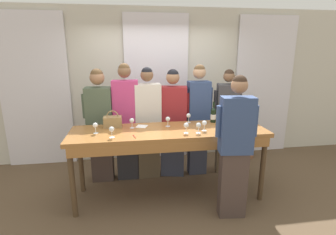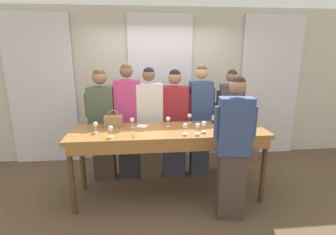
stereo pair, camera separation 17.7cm
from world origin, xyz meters
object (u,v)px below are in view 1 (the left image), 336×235
(guest_beige_cap, at_px, (226,121))
(potted_plant, at_px, (246,142))
(wine_glass_front_left, at_px, (95,126))
(wine_glass_center_left, at_px, (168,119))
(wine_bottle, at_px, (213,115))
(wine_glass_front_right, at_px, (204,123))
(host_pouring, at_px, (235,147))
(wine_glass_back_left, at_px, (132,121))
(wine_glass_back_mid, at_px, (189,116))
(tasting_bar, at_px, (169,137))
(guest_cream_sweater, at_px, (148,123))
(wine_glass_center_mid, at_px, (112,130))
(guest_navy_coat, at_px, (198,118))
(guest_striped_shirt, at_px, (173,123))
(guest_olive_jacket, at_px, (100,125))
(handbag, at_px, (113,122))
(guest_pink_top, at_px, (126,121))
(wine_glass_front_mid, at_px, (186,126))
(wine_glass_center_right, at_px, (198,126))

(guest_beige_cap, relative_size, potted_plant, 2.71)
(wine_glass_front_left, bearing_deg, wine_glass_center_left, 9.62)
(wine_bottle, relative_size, guest_beige_cap, 0.18)
(wine_glass_front_right, xyz_separation_m, host_pouring, (0.25, -0.46, -0.17))
(wine_glass_back_left, distance_m, wine_glass_back_mid, 0.85)
(wine_glass_back_left, height_order, host_pouring, host_pouring)
(tasting_bar, relative_size, guest_cream_sweater, 1.48)
(wine_glass_back_mid, bearing_deg, wine_glass_center_mid, -154.43)
(wine_bottle, distance_m, guest_navy_coat, 0.43)
(guest_cream_sweater, height_order, guest_striped_shirt, guest_cream_sweater)
(wine_glass_center_left, height_order, wine_glass_back_left, same)
(tasting_bar, bearing_deg, wine_glass_center_left, 87.03)
(wine_glass_front_right, distance_m, wine_glass_back_left, 1.00)
(wine_glass_center_mid, bearing_deg, wine_glass_front_right, 4.58)
(tasting_bar, distance_m, wine_bottle, 0.80)
(wine_bottle, bearing_deg, wine_glass_back_left, -174.59)
(potted_plant, bearing_deg, guest_olive_jacket, -168.84)
(handbag, height_order, wine_glass_center_left, handbag)
(wine_glass_center_mid, distance_m, guest_striped_shirt, 1.28)
(guest_cream_sweater, bearing_deg, wine_glass_center_mid, -120.56)
(host_pouring, bearing_deg, wine_glass_front_right, 119.06)
(wine_glass_center_left, bearing_deg, wine_bottle, 9.13)
(tasting_bar, bearing_deg, handbag, 161.50)
(tasting_bar, relative_size, wine_glass_back_mid, 18.71)
(guest_olive_jacket, bearing_deg, guest_cream_sweater, -0.00)
(wine_glass_back_left, xyz_separation_m, guest_olive_jacket, (-0.49, 0.50, -0.18))
(wine_glass_front_right, distance_m, guest_striped_shirt, 0.85)
(guest_pink_top, bearing_deg, wine_glass_front_mid, -47.43)
(wine_glass_front_left, height_order, potted_plant, wine_glass_front_left)
(guest_pink_top, height_order, guest_beige_cap, guest_pink_top)
(wine_bottle, height_order, potted_plant, wine_bottle)
(wine_glass_back_mid, xyz_separation_m, host_pouring, (0.37, -0.89, -0.17))
(guest_striped_shirt, bearing_deg, wine_glass_front_left, -149.75)
(wine_glass_back_mid, distance_m, guest_striped_shirt, 0.44)
(handbag, xyz_separation_m, potted_plant, (2.49, 0.95, -0.78))
(wine_glass_back_left, bearing_deg, wine_bottle, 5.41)
(potted_plant, bearing_deg, guest_beige_cap, -140.44)
(wine_bottle, bearing_deg, wine_glass_back_mid, 174.40)
(guest_striped_shirt, bearing_deg, guest_pink_top, 180.00)
(wine_glass_back_mid, bearing_deg, guest_striped_shirt, 117.52)
(tasting_bar, xyz_separation_m, wine_glass_front_right, (0.46, -0.11, 0.20))
(handbag, height_order, guest_striped_shirt, guest_striped_shirt)
(wine_glass_front_mid, relative_size, wine_glass_center_left, 1.00)
(wine_glass_front_right, relative_size, wine_glass_center_left, 1.00)
(wine_glass_front_right, bearing_deg, guest_navy_coat, 80.76)
(wine_glass_back_left, distance_m, host_pouring, 1.43)
(tasting_bar, distance_m, guest_beige_cap, 1.27)
(guest_cream_sweater, distance_m, guest_beige_cap, 1.32)
(wine_bottle, distance_m, guest_olive_jacket, 1.75)
(handbag, height_order, wine_glass_center_right, handbag)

